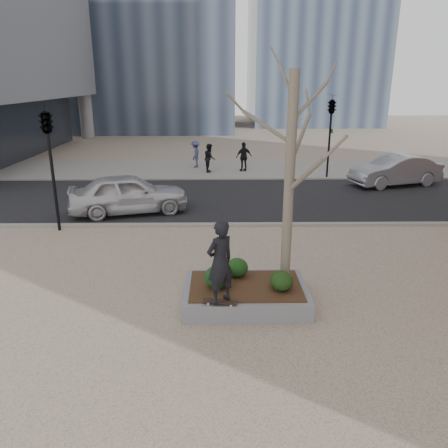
{
  "coord_description": "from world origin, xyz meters",
  "views": [
    {
      "loc": [
        0.34,
        -9.64,
        5.25
      ],
      "look_at": [
        0.5,
        2.0,
        1.4
      ],
      "focal_mm": 35.0,
      "sensor_mm": 36.0,
      "label": 1
    }
  ],
  "objects_px": {
    "skateboarder": "(220,262)",
    "police_car": "(129,194)",
    "skateboard": "(220,303)",
    "planter": "(245,295)"
  },
  "relations": [
    {
      "from": "planter",
      "to": "skateboarder",
      "type": "relative_size",
      "value": 1.57
    },
    {
      "from": "skateboard",
      "to": "planter",
      "type": "bearing_deg",
      "value": 64.8
    },
    {
      "from": "skateboarder",
      "to": "police_car",
      "type": "height_order",
      "value": "skateboarder"
    },
    {
      "from": "planter",
      "to": "police_car",
      "type": "height_order",
      "value": "police_car"
    },
    {
      "from": "police_car",
      "to": "planter",
      "type": "bearing_deg",
      "value": -165.52
    },
    {
      "from": "skateboard",
      "to": "police_car",
      "type": "height_order",
      "value": "police_car"
    },
    {
      "from": "skateboard",
      "to": "police_car",
      "type": "relative_size",
      "value": 0.16
    },
    {
      "from": "planter",
      "to": "skateboarder",
      "type": "height_order",
      "value": "skateboarder"
    },
    {
      "from": "skateboarder",
      "to": "planter",
      "type": "bearing_deg",
      "value": -163.67
    },
    {
      "from": "planter",
      "to": "skateboard",
      "type": "xyz_separation_m",
      "value": [
        -0.63,
        -0.88,
        0.26
      ]
    }
  ]
}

